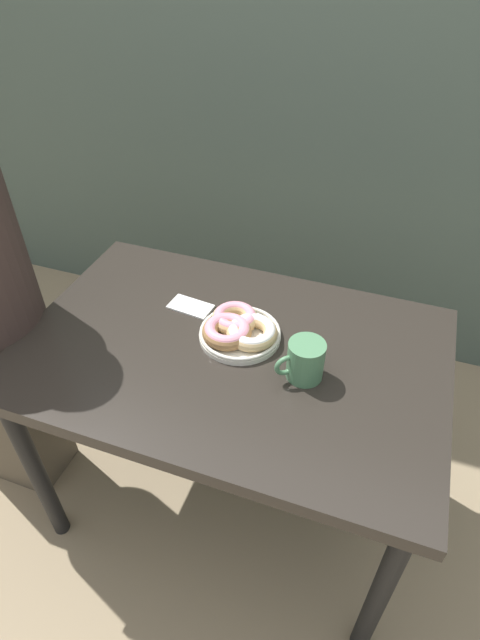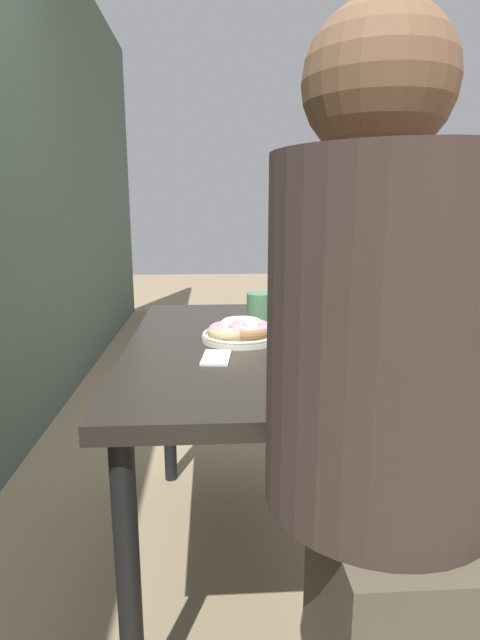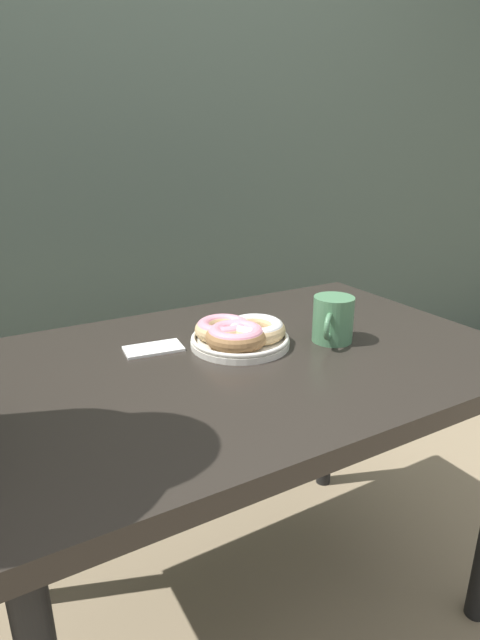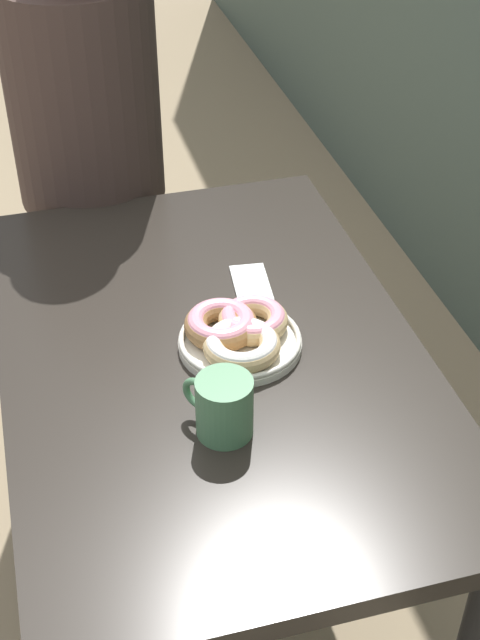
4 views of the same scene
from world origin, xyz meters
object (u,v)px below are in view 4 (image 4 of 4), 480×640
dining_table (211,383)px  coffee_mug (223,406)px  donut_plate (238,332)px  person_figure (89,161)px  napkin (251,283)px

dining_table → coffee_mug: size_ratio=9.94×
dining_table → coffee_mug: (0.20, -0.03, 0.13)m
donut_plate → person_figure: 0.75m
napkin → dining_table: bearing=-36.1°
dining_table → person_figure: bearing=-170.7°
coffee_mug → napkin: size_ratio=0.85×
dining_table → napkin: 0.22m
coffee_mug → donut_plate: bearing=158.5°
dining_table → coffee_mug: bearing=-7.9°
dining_table → person_figure: (-0.72, -0.12, 0.10)m
coffee_mug → person_figure: person_figure is taller
coffee_mug → napkin: coffee_mug is taller
dining_table → donut_plate: donut_plate is taller
donut_plate → person_figure: (-0.73, -0.17, -0.01)m
person_figure → napkin: size_ratio=10.41×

